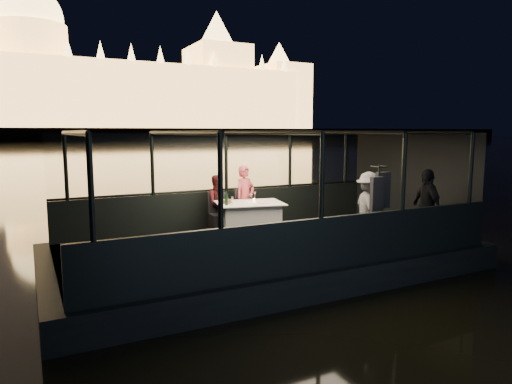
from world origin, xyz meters
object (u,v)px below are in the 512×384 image
person_man_maroon (218,200)px  passenger_dark (426,204)px  chair_port_left (220,214)px  passenger_stripe (369,203)px  person_woman_coral (245,198)px  dining_table_central (250,219)px  chair_port_right (246,212)px  coat_stand (378,205)px  wine_bottle (227,198)px

person_man_maroon → passenger_dark: passenger_dark is taller
chair_port_left → passenger_stripe: size_ratio=0.61×
passenger_stripe → person_woman_coral: bearing=53.8°
person_man_maroon → passenger_dark: size_ratio=0.85×
dining_table_central → chair_port_right: (0.17, 0.52, 0.06)m
passenger_stripe → passenger_dark: size_ratio=0.96×
passenger_dark → chair_port_left: bearing=-114.2°
chair_port_right → coat_stand: (1.54, -2.73, 0.45)m
dining_table_central → passenger_dark: (2.93, -2.28, 0.47)m
dining_table_central → chair_port_right: chair_port_right is taller
chair_port_left → passenger_dark: (3.42, -2.84, 0.40)m
wine_bottle → dining_table_central: bearing=10.4°
coat_stand → passenger_stripe: bearing=68.1°
coat_stand → passenger_dark: coat_stand is taller
passenger_stripe → wine_bottle: 2.98m
coat_stand → passenger_dark: (1.22, -0.08, -0.05)m
coat_stand → person_man_maroon: size_ratio=1.28×
coat_stand → passenger_dark: size_ratio=1.08×
person_woman_coral → person_man_maroon: (-0.66, 0.05, 0.00)m
person_woman_coral → person_man_maroon: bearing=157.9°
dining_table_central → chair_port_left: size_ratio=1.57×
chair_port_left → person_woman_coral: person_woman_coral is taller
dining_table_central → chair_port_left: (-0.48, 0.56, 0.06)m
person_woman_coral → passenger_dark: bearing=-65.7°
passenger_stripe → coat_stand: bearing=177.5°
dining_table_central → coat_stand: coat_stand is taller
dining_table_central → wine_bottle: bearing=-169.6°
passenger_stripe → chair_port_right: bearing=57.2°
dining_table_central → chair_port_right: size_ratio=1.47×
passenger_dark → dining_table_central: bearing=-112.4°
person_man_maroon → coat_stand: bearing=-65.0°
chair_port_right → person_woman_coral: person_woman_coral is taller
coat_stand → wine_bottle: bearing=137.8°
person_man_maroon → wine_bottle: bearing=-111.7°
person_man_maroon → dining_table_central: bearing=-71.6°
passenger_dark → passenger_stripe: bearing=-103.3°
person_man_maroon → passenger_dark: (3.36, -3.05, 0.10)m
chair_port_left → coat_stand: (2.19, -2.76, 0.45)m
chair_port_left → person_man_maroon: (0.05, 0.21, 0.30)m
passenger_dark → person_woman_coral: bearing=-122.5°
dining_table_central → person_man_maroon: person_man_maroon is taller
coat_stand → passenger_stripe: 0.53m
person_woman_coral → passenger_stripe: size_ratio=1.01×
chair_port_right → person_man_maroon: (-0.60, 0.25, 0.30)m
chair_port_left → chair_port_right: size_ratio=0.93×
dining_table_central → wine_bottle: wine_bottle is taller
coat_stand → passenger_stripe: (0.20, 0.49, -0.05)m
dining_table_central → person_woman_coral: person_woman_coral is taller
coat_stand → passenger_stripe: size_ratio=1.13×
person_woman_coral → person_man_maroon: person_woman_coral is taller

